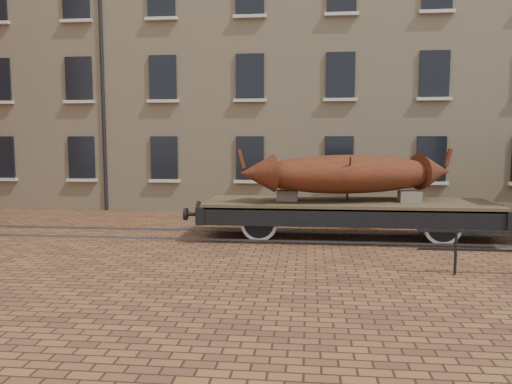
# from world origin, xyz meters

# --- Properties ---
(ground) EXTENTS (90.00, 90.00, 0.00)m
(ground) POSITION_xyz_m (0.00, 0.00, 0.00)
(ground) COLOR #4F3021
(warehouse_cream) EXTENTS (40.00, 10.19, 14.00)m
(warehouse_cream) POSITION_xyz_m (3.00, 9.99, 7.00)
(warehouse_cream) COLOR #CDB389
(warehouse_cream) RESTS_ON ground
(rail_track) EXTENTS (30.00, 1.52, 0.06)m
(rail_track) POSITION_xyz_m (0.00, 0.00, 0.03)
(rail_track) COLOR #59595E
(rail_track) RESTS_ON ground
(flatcar_wagon) EXTENTS (9.43, 2.56, 1.42)m
(flatcar_wagon) POSITION_xyz_m (0.98, -0.00, 0.89)
(flatcar_wagon) COLOR brown
(flatcar_wagon) RESTS_ON ground
(iron_boat) EXTENTS (6.43, 3.08, 1.55)m
(iron_boat) POSITION_xyz_m (0.96, 0.00, 1.92)
(iron_boat) COLOR maroon
(iron_boat) RESTS_ON flatcar_wagon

